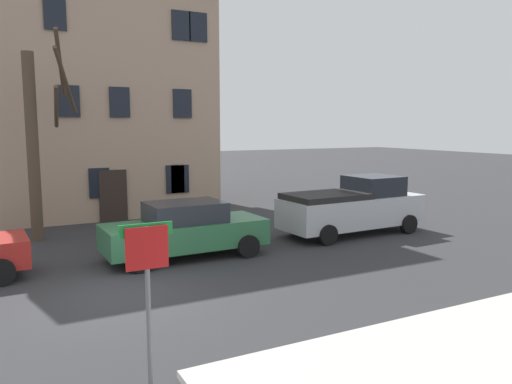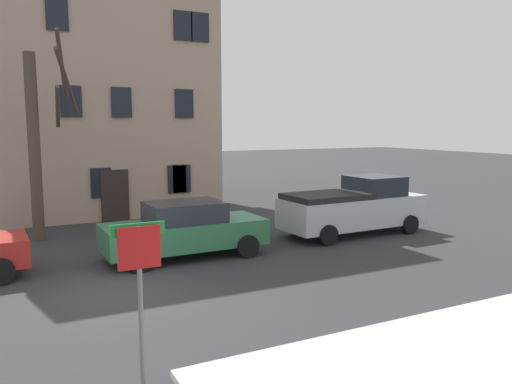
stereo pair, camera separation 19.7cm
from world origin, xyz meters
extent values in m
plane|color=#2D2D30|center=(0.00, 0.00, 0.00)|extent=(120.00, 120.00, 0.00)
cube|color=tan|center=(1.59, 13.45, 4.80)|extent=(10.05, 8.43, 9.60)
cube|color=#2D231E|center=(1.85, 9.19, 1.05)|extent=(1.10, 0.12, 2.10)
cube|color=black|center=(1.33, 9.20, 1.60)|extent=(0.80, 0.08, 1.20)
cube|color=black|center=(4.49, 9.20, 1.60)|extent=(0.80, 0.08, 1.20)
cube|color=black|center=(4.69, 9.20, 1.60)|extent=(0.80, 0.08, 1.20)
cube|color=black|center=(0.32, 9.20, 4.80)|extent=(0.80, 0.08, 1.20)
cube|color=black|center=(2.24, 9.20, 4.80)|extent=(0.80, 0.08, 1.20)
cube|color=black|center=(4.87, 9.20, 4.80)|extent=(0.80, 0.08, 1.20)
cube|color=black|center=(-0.02, 9.20, 8.00)|extent=(0.80, 0.08, 1.20)
cube|color=black|center=(4.88, 9.20, 8.00)|extent=(0.80, 0.08, 1.20)
cube|color=black|center=(5.63, 9.20, 8.00)|extent=(0.80, 0.08, 1.20)
cylinder|color=#4C3D2D|center=(-1.19, 6.88, 3.13)|extent=(0.39, 0.39, 6.27)
cylinder|color=#4C3D2D|center=(-0.10, 6.47, 5.30)|extent=(0.97, 2.29, 2.00)
cylinder|color=#4C3D2D|center=(-0.39, 6.81, 4.49)|extent=(0.27, 1.68, 1.37)
cylinder|color=#4C3D2D|center=(-0.22, 6.67, 5.89)|extent=(0.56, 2.06, 2.06)
cylinder|color=black|center=(-2.38, 1.97, 0.34)|extent=(0.69, 0.25, 0.68)
cube|color=#2D6B42|center=(2.52, 2.44, 0.70)|extent=(4.79, 1.93, 0.76)
cube|color=#1E232B|center=(2.52, 2.44, 1.37)|extent=(2.22, 1.65, 0.58)
cylinder|color=black|center=(4.11, 3.39, 0.34)|extent=(0.69, 0.24, 0.68)
cylinder|color=black|center=(4.15, 1.57, 0.34)|extent=(0.69, 0.24, 0.68)
cylinder|color=black|center=(0.88, 3.31, 0.34)|extent=(0.69, 0.24, 0.68)
cylinder|color=black|center=(0.93, 1.50, 0.34)|extent=(0.69, 0.24, 0.68)
cube|color=#B7BABF|center=(8.94, 2.79, 0.84)|extent=(5.47, 2.14, 1.03)
cube|color=#1E232B|center=(9.91, 2.83, 1.70)|extent=(1.79, 1.76, 0.70)
cube|color=black|center=(7.76, 2.74, 1.45)|extent=(2.88, 1.96, 0.20)
cylinder|color=black|center=(10.74, 3.82, 0.34)|extent=(0.69, 0.25, 0.68)
cylinder|color=black|center=(10.82, 1.90, 0.34)|extent=(0.69, 0.25, 0.68)
cylinder|color=black|center=(7.07, 3.68, 0.34)|extent=(0.69, 0.25, 0.68)
cylinder|color=black|center=(7.15, 1.75, 0.34)|extent=(0.69, 0.25, 0.68)
cylinder|color=slate|center=(-0.56, -4.68, 1.25)|extent=(0.07, 0.07, 2.50)
cube|color=red|center=(-0.56, -4.70, 2.20)|extent=(0.60, 0.03, 0.60)
cube|color=#1E8C38|center=(-0.56, -4.66, 2.45)|extent=(0.76, 0.02, 0.18)
camera|label=1|loc=(-2.36, -11.41, 3.87)|focal=35.36mm
camera|label=2|loc=(-2.19, -11.50, 3.87)|focal=35.36mm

